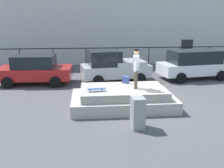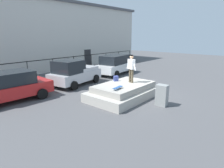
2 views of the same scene
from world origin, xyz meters
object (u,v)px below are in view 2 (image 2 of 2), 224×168
utility_box (162,95)px  car_white_hatchback_far (115,64)px  backpack (116,79)px  car_red_sedan_near (11,86)px  skateboarder (131,67)px  skateboard (118,87)px  car_silver_pickup_mid (74,73)px

utility_box → car_white_hatchback_far: bearing=52.0°
backpack → car_white_hatchback_far: 6.55m
utility_box → backpack: bearing=85.9°
car_red_sedan_near → utility_box: (4.85, -6.98, -0.29)m
skateboarder → utility_box: bearing=-98.5°
skateboard → car_red_sedan_near: 6.13m
skateboarder → car_white_hatchback_far: (4.74, 5.13, -0.89)m
car_silver_pickup_mid → car_white_hatchback_far: (5.24, 0.28, 0.01)m
car_white_hatchback_far → backpack: bearing=-140.3°
skateboarder → skateboard: size_ratio=2.17×
car_red_sedan_near → car_silver_pickup_mid: car_silver_pickup_mid is taller
skateboarder → car_white_hatchback_far: skateboarder is taller
car_silver_pickup_mid → backpack: bearing=-87.1°
car_silver_pickup_mid → car_white_hatchback_far: car_silver_pickup_mid is taller
car_red_sedan_near → utility_box: car_red_sedan_near is taller
backpack → car_silver_pickup_mid: bearing=126.2°
skateboard → car_white_hatchback_far: bearing=40.2°
skateboarder → car_silver_pickup_mid: bearing=95.8°
car_red_sedan_near → car_white_hatchback_far: bearing=2.3°
skateboard → backpack: size_ratio=2.35×
car_silver_pickup_mid → car_white_hatchback_far: bearing=3.0°
car_silver_pickup_mid → utility_box: (0.16, -7.10, -0.37)m
backpack → skateboard: bearing=-104.7°
backpack → car_silver_pickup_mid: 3.91m
car_white_hatchback_far → skateboarder: bearing=-132.8°
car_silver_pickup_mid → utility_box: bearing=-88.7°
skateboarder → skateboard: 1.96m
car_red_sedan_near → car_white_hatchback_far: size_ratio=0.93×
car_red_sedan_near → car_silver_pickup_mid: 4.69m
car_white_hatchback_far → car_red_sedan_near: bearing=-177.7°
skateboard → car_red_sedan_near: (-3.46, 5.06, -0.09)m
skateboarder → car_red_sedan_near: size_ratio=0.39×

